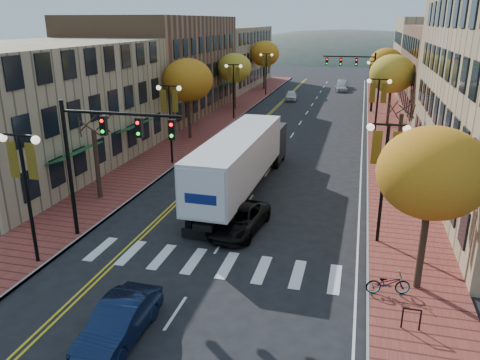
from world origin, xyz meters
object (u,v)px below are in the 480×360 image
Objects in this scene: semi_truck at (244,157)px; navy_sedan at (119,322)px; bicycle at (388,283)px; black_suv at (239,220)px.

semi_truck is 3.83× the size of navy_sedan.
bicycle is (9.08, 5.07, -0.09)m from navy_sedan.
semi_truck is at bearing 108.23° from black_suv.
navy_sedan reaches higher than bicycle.
navy_sedan is at bearing 106.10° from bicycle.
semi_truck is 3.37× the size of black_suv.
bicycle is at bearing 29.10° from navy_sedan.
black_suv is 2.75× the size of bicycle.
semi_truck reaches higher than navy_sedan.
semi_truck is 15.57m from navy_sedan.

